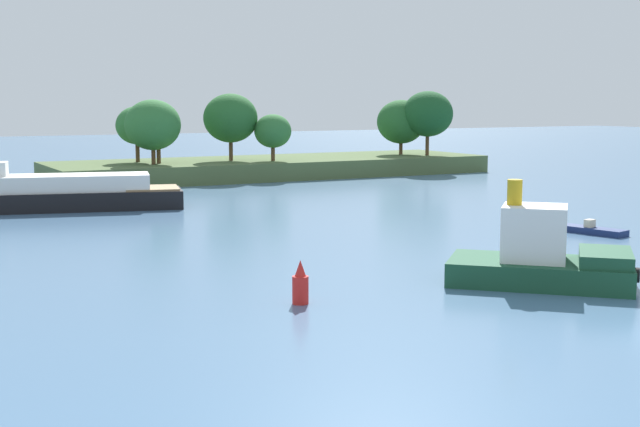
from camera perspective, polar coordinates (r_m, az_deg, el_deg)
treeline_island at (r=99.87m, az=-2.75°, el=4.26°), size 50.55×14.79×9.77m
fishing_skiff at (r=59.76m, az=16.85°, el=-0.98°), size 2.71×6.06×0.92m
tugboat at (r=42.33m, az=14.40°, el=-2.86°), size 9.01×8.94×4.95m
white_riverboat at (r=72.31m, az=-18.35°, el=1.21°), size 23.87×10.55×5.27m
channel_buoy_red at (r=37.23m, az=-1.29°, el=-4.71°), size 0.70×0.70×1.90m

